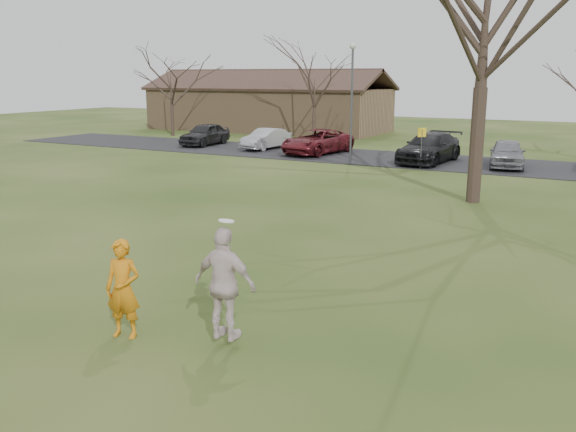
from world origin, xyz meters
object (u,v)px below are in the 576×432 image
object	(u,v)px
player_defender	(123,289)
big_tree	(486,5)
car_2	(317,141)
lamp_post	(352,88)
car_0	(205,134)
car_4	(507,153)
car_3	(429,148)
car_1	(266,139)
catching_play	(225,284)
building	(268,107)

from	to	relation	value
player_defender	big_tree	size ratio (longest dim) A/B	0.13
car_2	lamp_post	xyz separation A→B (m)	(3.16, -2.50, 3.21)
car_0	car_4	distance (m)	19.54
car_3	big_tree	distance (m)	12.06
car_4	car_3	bearing A→B (deg)	172.82
car_1	car_4	distance (m)	14.81
car_1	car_2	bearing A→B (deg)	-1.96
car_2	big_tree	xyz separation A→B (m)	(11.16, -10.00, 6.24)
car_0	car_3	world-z (taller)	car_3
car_4	big_tree	distance (m)	11.45
lamp_post	big_tree	distance (m)	11.38
car_2	big_tree	bearing A→B (deg)	-32.16
car_1	lamp_post	size ratio (longest dim) A/B	0.62
lamp_post	car_3	bearing A→B (deg)	27.36
catching_play	lamp_post	world-z (taller)	lamp_post
car_2	car_4	xyz separation A→B (m)	(10.90, -0.41, -0.01)
car_3	catching_play	distance (m)	24.37
lamp_post	car_2	bearing A→B (deg)	141.63
car_2	car_4	bearing A→B (deg)	7.55
catching_play	building	distance (m)	43.08
car_0	car_3	size ratio (longest dim) A/B	0.80
player_defender	building	world-z (taller)	building
catching_play	big_tree	bearing A→B (deg)	85.22
car_1	car_3	size ratio (longest dim) A/B	0.73
car_3	lamp_post	size ratio (longest dim) A/B	0.85
building	car_1	bearing A→B (deg)	-60.70
car_2	building	xyz separation A→B (m)	(-10.84, 13.00, 1.17)
car_2	car_0	bearing A→B (deg)	-174.26
lamp_post	car_4	bearing A→B (deg)	15.09
car_1	big_tree	bearing A→B (deg)	-28.41
car_0	car_2	world-z (taller)	car_0
car_4	building	bearing A→B (deg)	139.15
car_2	lamp_post	size ratio (longest dim) A/B	0.82
building	big_tree	world-z (taller)	big_tree
lamp_post	car_0	bearing A→B (deg)	165.27
car_3	big_tree	world-z (taller)	big_tree
big_tree	player_defender	bearing A→B (deg)	-101.55
player_defender	lamp_post	distance (m)	23.43
car_3	lamp_post	xyz separation A→B (m)	(-3.77, -1.95, 3.15)
building	player_defender	bearing A→B (deg)	-63.69
car_4	big_tree	size ratio (longest dim) A/B	0.30
car_4	lamp_post	distance (m)	8.64
car_4	lamp_post	xyz separation A→B (m)	(-7.74, -2.09, 3.22)
player_defender	car_3	xyz separation A→B (m)	(-1.13, 24.66, -0.09)
player_defender	car_0	distance (m)	30.72
car_1	car_4	bearing A→B (deg)	2.86
catching_play	car_1	bearing A→B (deg)	118.59
car_1	big_tree	world-z (taller)	big_tree
player_defender	catching_play	size ratio (longest dim) A/B	0.85
lamp_post	big_tree	bearing A→B (deg)	-43.15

